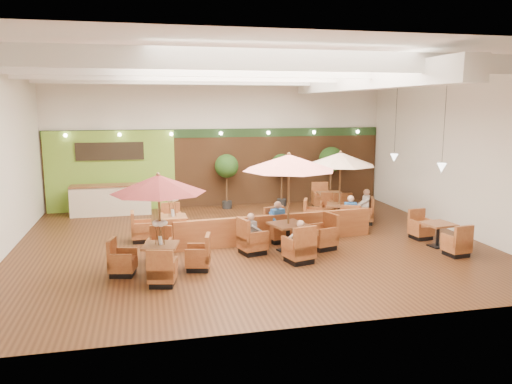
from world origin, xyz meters
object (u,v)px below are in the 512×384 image
object	(u,v)px
topiary_2	(331,162)
topiary_0	(227,168)
service_counter	(111,200)
topiary_1	(282,167)
table_1	(289,186)
table_3	(165,226)
diner_2	(252,229)
diner_0	(299,236)
booth_divider	(277,229)
table_0	(159,205)
diner_3	(350,210)
diner_1	(279,218)
table_2	(340,175)
table_4	(438,235)
diner_4	(365,203)
table_5	(330,203)

from	to	relation	value
topiary_2	topiary_0	bearing A→B (deg)	180.00
service_counter	topiary_1	bearing A→B (deg)	1.66
table_1	table_3	bearing A→B (deg)	134.71
topiary_2	diner_2	bearing A→B (deg)	-126.95
diner_0	diner_2	world-z (taller)	diner_2
booth_divider	table_0	world-z (taller)	table_0
table_1	diner_3	distance (m)	3.37
service_counter	diner_2	bearing A→B (deg)	-55.77
diner_1	table_2	bearing A→B (deg)	-164.60
topiary_1	diner_0	size ratio (longest dim) A/B	3.03
topiary_2	table_4	bearing A→B (deg)	-83.89
booth_divider	topiary_0	world-z (taller)	topiary_0
diner_1	diner_3	bearing A→B (deg)	177.82
table_3	table_4	distance (m)	8.33
table_0	diner_3	world-z (taller)	table_0
diner_4	service_counter	bearing A→B (deg)	99.28
table_0	table_3	size ratio (longest dim) A/B	1.01
topiary_2	diner_2	size ratio (longest dim) A/B	3.33
table_1	diner_4	world-z (taller)	table_1
table_0	table_1	xyz separation A→B (m)	(3.66, 1.07, 0.20)
table_2	diner_3	bearing A→B (deg)	-68.05
table_2	table_5	size ratio (longest dim) A/B	0.97
table_2	topiary_0	bearing A→B (deg)	154.05
topiary_1	diner_3	bearing A→B (deg)	-77.42
table_1	topiary_1	world-z (taller)	table_1
table_0	diner_4	size ratio (longest dim) A/B	3.22
table_1	diner_3	xyz separation A→B (m)	(2.65, 1.71, -1.19)
table_4	topiary_2	distance (m)	7.13
diner_1	table_1	bearing A→B (deg)	74.02
diner_3	topiary_1	bearing A→B (deg)	114.98
diner_4	topiary_0	bearing A→B (deg)	80.25
table_5	diner_3	size ratio (longest dim) A/B	3.59
diner_2	table_3	bearing A→B (deg)	-143.69
booth_divider	diner_0	xyz separation A→B (m)	(0.08, -2.05, 0.29)
table_3	topiary_2	bearing A→B (deg)	30.06
diner_0	table_4	bearing A→B (deg)	-13.80
service_counter	topiary_0	xyz separation A→B (m)	(4.56, 0.20, 1.08)
table_5	diner_2	distance (m)	6.16
table_1	topiary_2	distance (m)	7.44
table_3	diner_3	distance (m)	6.09
booth_divider	table_4	xyz separation A→B (m)	(4.59, -1.51, -0.09)
diner_2	diner_4	size ratio (longest dim) A/B	0.91
table_3	diner_2	distance (m)	3.11
table_2	table_4	xyz separation A→B (m)	(1.86, -3.20, -1.44)
topiary_1	diner_0	distance (m)	7.70
diner_3	table_2	bearing A→B (deg)	102.40
booth_divider	diner_1	xyz separation A→B (m)	(0.08, 0.07, 0.32)
table_5	diner_0	world-z (taller)	diner_0
topiary_2	diner_3	xyz separation A→B (m)	(-1.12, -4.71, -1.07)
topiary_2	diner_0	bearing A→B (deg)	-116.75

